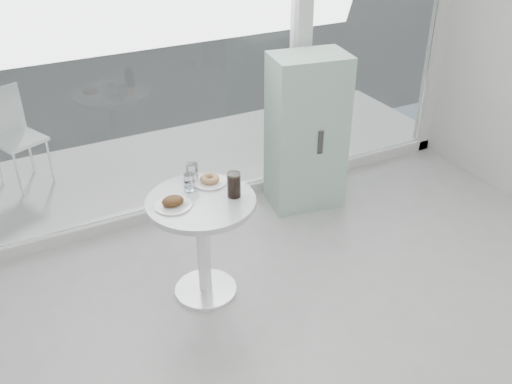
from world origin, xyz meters
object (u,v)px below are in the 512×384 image
water_tumbler_b (192,173)px  plate_fritter (174,203)px  main_table (202,228)px  plate_donut (210,180)px  mint_cabinet (306,132)px  cola_glass (234,185)px  patio_chair (13,131)px  water_tumbler_a (189,183)px

water_tumbler_b → plate_fritter: bearing=-132.7°
main_table → plate_donut: 0.33m
mint_cabinet → plate_fritter: bearing=-143.6°
plate_fritter → cola_glass: 0.40m
main_table → patio_chair: (-0.91, 2.20, 0.00)m
mint_cabinet → water_tumbler_a: size_ratio=11.35×
water_tumbler_b → cola_glass: (0.17, -0.31, 0.02)m
water_tumbler_b → main_table: bearing=-100.3°
water_tumbler_b → cola_glass: bearing=-62.3°
water_tumbler_a → water_tumbler_b: (0.06, 0.11, 0.01)m
main_table → plate_donut: (0.14, 0.17, 0.24)m
cola_glass → water_tumbler_b: bearing=117.7°
water_tumbler_b → cola_glass: 0.36m
main_table → mint_cabinet: (1.27, 0.75, 0.12)m
patio_chair → water_tumbler_a: size_ratio=7.52×
water_tumbler_a → cola_glass: cola_glass is taller
mint_cabinet → water_tumbler_b: 1.33m
main_table → patio_chair: 2.38m
patio_chair → plate_fritter: patio_chair is taller
patio_chair → plate_fritter: (0.73, -2.19, 0.24)m
water_tumbler_a → mint_cabinet: bearing=25.0°
plate_fritter → plate_donut: 0.36m
plate_donut → water_tumbler_b: 0.13m
water_tumbler_a → water_tumbler_b: water_tumbler_b is taller
main_table → cola_glass: size_ratio=4.52×
mint_cabinet → plate_fritter: (-1.46, -0.74, 0.13)m
main_table → mint_cabinet: bearing=30.4°
main_table → mint_cabinet: mint_cabinet is taller
plate_donut → patio_chair: bearing=117.5°
plate_donut → water_tumbler_a: size_ratio=1.93×
water_tumbler_b → cola_glass: cola_glass is taller
water_tumbler_b → mint_cabinet: bearing=22.0°
mint_cabinet → plate_donut: mint_cabinet is taller
water_tumbler_a → cola_glass: (0.23, -0.21, 0.03)m
water_tumbler_b → plate_donut: bearing=-40.8°
mint_cabinet → plate_donut: size_ratio=5.89×
mint_cabinet → water_tumbler_b: mint_cabinet is taller
plate_fritter → plate_donut: size_ratio=1.04×
mint_cabinet → cola_glass: mint_cabinet is taller
plate_donut → water_tumbler_b: size_ratio=1.74×
main_table → plate_fritter: 0.31m
mint_cabinet → cola_glass: 1.35m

